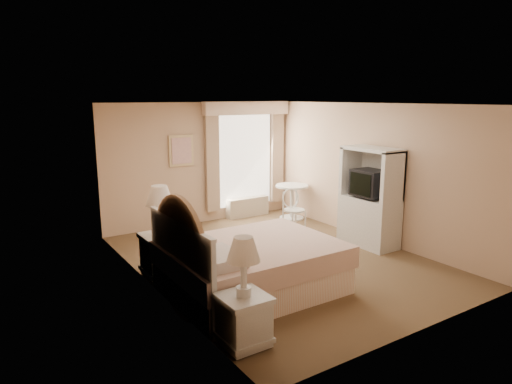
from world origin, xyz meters
TOP-DOWN VIEW (x-y plane):
  - room at (0.00, 0.00)m, footprint 4.21×5.51m
  - window at (1.05, 2.65)m, footprint 2.05×0.22m
  - framed_art at (-0.45, 2.71)m, footprint 0.52×0.04m
  - bed at (-1.11, -0.79)m, footprint 2.26×1.78m
  - nightstand_near at (-1.84, -1.93)m, footprint 0.49×0.49m
  - nightstand_far at (-1.84, 0.37)m, footprint 0.56×0.56m
  - round_table at (1.75, 1.93)m, footprint 0.70×0.70m
  - cafe_chair at (1.22, 1.20)m, footprint 0.41×0.41m
  - armoire at (1.81, -0.24)m, footprint 0.53×1.05m

SIDE VIEW (x-z plane):
  - bed at x=-1.11m, z-range -0.41..1.16m
  - nightstand_near at x=-1.84m, z-range -0.15..1.05m
  - cafe_chair at x=1.22m, z-range 0.07..0.91m
  - round_table at x=1.75m, z-range 0.12..0.87m
  - nightstand_far at x=-1.84m, z-range -0.16..1.18m
  - armoire at x=1.81m, z-range -0.15..1.60m
  - room at x=0.00m, z-range -0.01..2.50m
  - window at x=1.05m, z-range 0.09..2.60m
  - framed_art at x=-0.45m, z-range 1.24..1.86m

